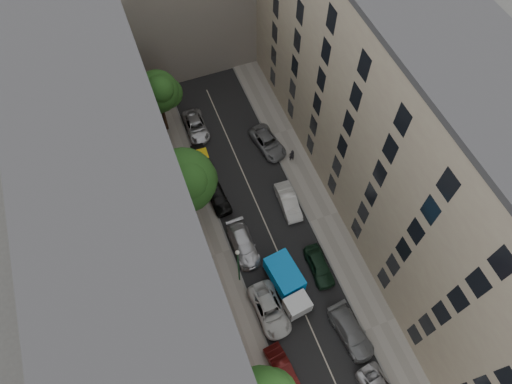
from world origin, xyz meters
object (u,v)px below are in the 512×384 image
car_left_3 (243,244)px  car_left_5 (201,160)px  car_right_2 (319,266)px  pedestrian (292,155)px  car_left_4 (218,197)px  car_left_6 (196,126)px  tree_far (159,93)px  tarp_truck (288,284)px  car_right_4 (268,143)px  lamp_post (238,263)px  car_left_1 (282,369)px  tree_mid (185,182)px  car_left_2 (270,310)px  car_right_3 (288,202)px  car_right_1 (351,332)px

car_left_3 → car_left_5: car_left_3 is taller
car_right_2 → pedestrian: size_ratio=2.65×
car_left_4 → car_left_6: 9.22m
tree_far → tarp_truck: bearing=-76.6°
car_left_4 → car_left_5: (-0.18, 4.76, -0.06)m
car_right_4 → lamp_post: lamp_post is taller
car_left_1 → car_left_6: bearing=81.2°
car_left_3 → lamp_post: 4.50m
tarp_truck → car_left_6: tarp_truck is taller
tree_mid → tree_far: size_ratio=1.07×
car_left_1 → car_left_2: car_left_2 is taller
car_left_1 → car_right_3: size_ratio=0.92×
car_left_6 → car_right_3: size_ratio=1.07×
car_right_2 → lamp_post: bearing=169.6°
car_left_5 → pedestrian: bearing=-15.7°
car_left_1 → car_right_3: (6.40, 13.88, 0.06)m
car_left_4 → tree_mid: 5.72m
tarp_truck → car_left_5: size_ratio=1.45×
car_left_2 → car_right_4: bearing=66.3°
car_left_1 → car_right_1: bearing=-1.6°
car_left_3 → car_right_3: size_ratio=1.13×
car_left_2 → car_left_6: bearing=87.5°
car_left_2 → car_right_1: 6.96m
car_right_4 → car_right_1: bearing=-101.3°
tarp_truck → car_left_2: tarp_truck is taller
car_left_4 → car_left_5: car_left_4 is taller
car_left_6 → car_right_4: car_right_4 is taller
car_left_2 → car_left_3: 6.47m
car_right_2 → pedestrian: bearing=81.0°
car_right_4 → car_left_5: bearing=168.0°
car_left_2 → tree_mid: (-3.32, 11.56, 5.03)m
car_right_4 → lamp_post: (-7.78, -12.81, 3.27)m
car_left_6 → lamp_post: lamp_post is taller
car_left_3 → car_right_3: (5.60, 2.68, 0.00)m
tarp_truck → car_left_6: bearing=89.1°
car_left_2 → tree_far: 23.11m
car_left_2 → car_left_5: size_ratio=1.30×
car_left_5 → car_right_1: bearing=-70.4°
car_right_2 → car_left_5: bearing=115.9°
car_left_2 → car_left_4: 12.08m
car_left_6 → car_right_1: 26.01m
tarp_truck → car_left_2: bearing=-155.6°
pedestrian → car_right_3: bearing=63.6°
car_left_4 → car_left_5: bearing=87.7°
car_left_5 → lamp_post: (-0.60, -13.17, 3.30)m
car_left_4 → car_right_3: car_right_3 is taller
car_left_3 → tree_far: size_ratio=0.61×
car_right_1 → car_left_5: bearing=100.4°
tarp_truck → tree_far: size_ratio=0.70×
car_right_3 → lamp_post: lamp_post is taller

